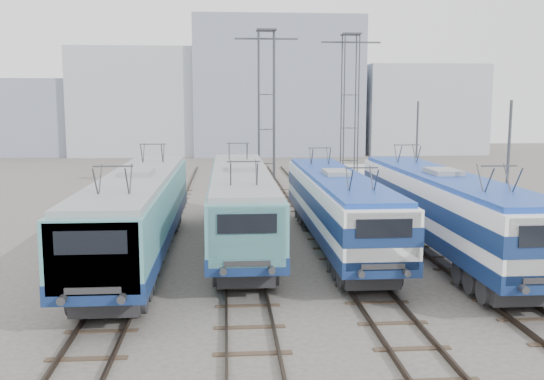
{
  "coord_description": "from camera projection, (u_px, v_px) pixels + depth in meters",
  "views": [
    {
      "loc": [
        -2.92,
        -21.89,
        6.86
      ],
      "look_at": [
        -0.73,
        7.0,
        2.71
      ],
      "focal_mm": 40.0,
      "sensor_mm": 36.0,
      "label": 1
    }
  ],
  "objects": [
    {
      "name": "building_east",
      "position": [
        418.0,
        110.0,
        84.94
      ],
      "size": [
        16.0,
        12.0,
        12.0
      ],
      "primitive_type": "cube",
      "color": "#A2ABB6",
      "rests_on": "ground"
    },
    {
      "name": "catenary_tower_east",
      "position": [
        350.0,
        106.0,
        46.03
      ],
      "size": [
        4.5,
        1.2,
        12.0
      ],
      "color": "#3F4247",
      "rests_on": "ground"
    },
    {
      "name": "locomotive_center_left",
      "position": [
        241.0,
        200.0,
        28.94
      ],
      "size": [
        2.88,
        18.2,
        3.43
      ],
      "color": "navy",
      "rests_on": "ground"
    },
    {
      "name": "catenary_tower_west",
      "position": [
        266.0,
        106.0,
        43.57
      ],
      "size": [
        4.5,
        1.2,
        12.0
      ],
      "color": "#3F4247",
      "rests_on": "ground"
    },
    {
      "name": "mast_rear",
      "position": [
        370.0,
        146.0,
        48.61
      ],
      "size": [
        0.12,
        0.12,
        7.0
      ],
      "primitive_type": "cylinder",
      "color": "#3F4247",
      "rests_on": "ground"
    },
    {
      "name": "locomotive_center_right",
      "position": [
        337.0,
        203.0,
        28.44
      ],
      "size": [
        2.75,
        17.38,
        3.27
      ],
      "color": "navy",
      "rests_on": "ground"
    },
    {
      "name": "platform",
      "position": [
        480.0,
        234.0,
        31.44
      ],
      "size": [
        4.0,
        70.0,
        0.3
      ],
      "primitive_type": "cube",
      "color": "#9E9E99",
      "rests_on": "ground"
    },
    {
      "name": "mast_front",
      "position": [
        507.0,
        186.0,
        24.92
      ],
      "size": [
        0.12,
        0.12,
        7.0
      ],
      "primitive_type": "cylinder",
      "color": "#3F4247",
      "rests_on": "ground"
    },
    {
      "name": "ground",
      "position": [
        305.0,
        287.0,
        22.8
      ],
      "size": [
        160.0,
        160.0,
        0.0
      ],
      "primitive_type": "plane",
      "color": "#514C47"
    },
    {
      "name": "building_center",
      "position": [
        276.0,
        88.0,
        83.02
      ],
      "size": [
        22.0,
        14.0,
        18.0
      ],
      "primitive_type": "cube",
      "color": "gray",
      "rests_on": "ground"
    },
    {
      "name": "locomotive_far_left",
      "position": [
        138.0,
        209.0,
        26.13
      ],
      "size": [
        2.96,
        18.72,
        3.52
      ],
      "color": "navy",
      "rests_on": "ground"
    },
    {
      "name": "building_west",
      "position": [
        144.0,
        102.0,
        81.96
      ],
      "size": [
        18.0,
        12.0,
        14.0
      ],
      "primitive_type": "cube",
      "color": "#A2ABB6",
      "rests_on": "ground"
    },
    {
      "name": "building_far_west",
      "position": [
        23.0,
        117.0,
        81.05
      ],
      "size": [
        14.0,
        10.0,
        10.0
      ],
      "primitive_type": "cube",
      "color": "gray",
      "rests_on": "ground"
    },
    {
      "name": "locomotive_far_right",
      "position": [
        443.0,
        205.0,
        27.07
      ],
      "size": [
        2.9,
        18.36,
        3.45
      ],
      "color": "navy",
      "rests_on": "ground"
    },
    {
      "name": "mast_mid",
      "position": [
        416.0,
        159.0,
        36.76
      ],
      "size": [
        0.12,
        0.12,
        7.0
      ],
      "primitive_type": "cylinder",
      "color": "#3F4247",
      "rests_on": "ground"
    }
  ]
}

